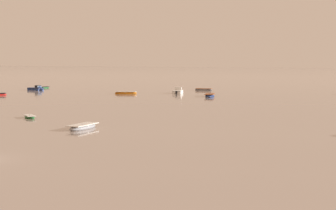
{
  "coord_description": "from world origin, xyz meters",
  "views": [
    {
      "loc": [
        29.36,
        -26.56,
        6.84
      ],
      "look_at": [
        -7.12,
        42.35,
        0.39
      ],
      "focal_mm": 59.77,
      "sensor_mm": 36.0,
      "label": 1
    }
  ],
  "objects": [
    {
      "name": "rowboat_moored_2",
      "position": [
        -28.97,
        65.96,
        0.19
      ],
      "size": [
        4.6,
        3.15,
        0.69
      ],
      "rotation": [
        0.0,
        0.0,
        3.56
      ],
      "color": "orange",
      "rests_on": "ground"
    },
    {
      "name": "rowboat_moored_5",
      "position": [
        -3.44,
        17.53,
        0.18
      ],
      "size": [
        1.76,
        4.28,
        0.66
      ],
      "rotation": [
        0.0,
        0.0,
        4.79
      ],
      "color": "gray",
      "rests_on": "ground"
    },
    {
      "name": "rowboat_moored_0",
      "position": [
        -57.39,
        75.42,
        0.14
      ],
      "size": [
        1.37,
        3.3,
        0.51
      ],
      "rotation": [
        0.0,
        0.0,
        4.8
      ],
      "color": "#23602D",
      "rests_on": "ground"
    },
    {
      "name": "rowboat_moored_3",
      "position": [
        -11.28,
        66.42,
        0.2
      ],
      "size": [
        3.0,
        4.96,
        0.74
      ],
      "rotation": [
        0.0,
        0.0,
        5.03
      ],
      "color": "navy",
      "rests_on": "ground"
    },
    {
      "name": "rowboat_moored_1",
      "position": [
        -15.03,
        22.92,
        0.12
      ],
      "size": [
        2.91,
        2.49,
        0.45
      ],
      "rotation": [
        0.0,
        0.0,
        5.66
      ],
      "color": "#23602D",
      "rests_on": "ground"
    },
    {
      "name": "motorboat_moored_2",
      "position": [
        -52.65,
        67.54,
        0.25
      ],
      "size": [
        4.54,
        2.2,
        1.66
      ],
      "rotation": [
        0.0,
        0.0,
        6.12
      ],
      "color": "navy",
      "rests_on": "ground"
    },
    {
      "name": "rowboat_moored_10",
      "position": [
        -20.42,
        84.02,
        0.17
      ],
      "size": [
        4.02,
        1.96,
        0.61
      ],
      "rotation": [
        0.0,
        0.0,
        3.31
      ],
      "color": "gray",
      "rests_on": "ground"
    },
    {
      "name": "motorboat_moored_1",
      "position": [
        -20.96,
        72.86,
        0.27
      ],
      "size": [
        3.1,
        5.0,
        1.8
      ],
      "rotation": [
        0.0,
        0.0,
        1.9
      ],
      "color": "white",
      "rests_on": "ground"
    }
  ]
}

